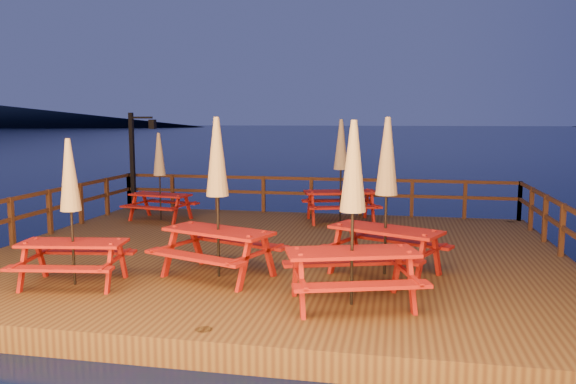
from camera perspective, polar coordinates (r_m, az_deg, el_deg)
name	(u,v)px	position (r m, az deg, el deg)	size (l,w,h in m)	color
ground	(277,269)	(12.19, -1.16, -7.84)	(500.00, 500.00, 0.00)	#051332
deck	(277,260)	(12.14, -1.16, -6.93)	(12.00, 10.00, 0.40)	#442A16
deck_piles	(277,283)	(12.27, -1.16, -9.19)	(11.44, 9.44, 1.40)	#391E12
railing	(292,204)	(13.65, 0.42, -1.18)	(11.80, 9.75, 1.10)	#391E12
lamp_post	(137,152)	(17.91, -15.10, 3.94)	(0.85, 0.18, 3.00)	black
picnic_table_0	(353,211)	(8.43, 6.59, -1.88)	(2.35, 2.12, 2.80)	maroon
picnic_table_1	(160,175)	(15.99, -12.90, 1.70)	(1.93, 1.69, 2.43)	maroon
picnic_table_2	(341,169)	(15.39, 5.38, 2.36)	(2.34, 2.11, 2.80)	maroon
picnic_table_3	(386,194)	(10.18, 9.95, -0.20)	(2.49, 2.32, 2.84)	maroon
picnic_table_4	(71,210)	(10.10, -21.17, -1.70)	(1.94, 1.68, 2.49)	maroon
picnic_table_5	(218,195)	(9.97, -7.16, -0.30)	(2.44, 2.23, 2.85)	maroon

